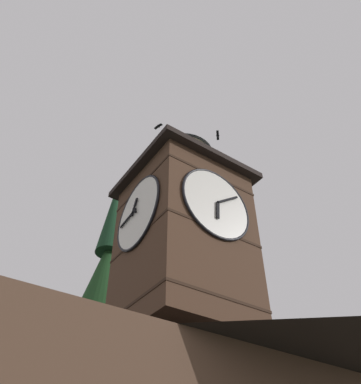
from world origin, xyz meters
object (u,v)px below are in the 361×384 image
pine_tree_behind (94,367)px  flying_bird_high (158,126)px  moon (119,342)px  flying_bird_low (218,136)px  clock_tower (184,233)px

pine_tree_behind → flying_bird_high: flying_bird_high is taller
moon → flying_bird_low: flying_bird_low is taller
flying_bird_high → flying_bird_low: (-1.99, 3.19, -2.56)m
flying_bird_high → flying_bird_low: bearing=122.0°
pine_tree_behind → flying_bird_high: size_ratio=29.93×
clock_tower → flying_bird_high: bearing=-102.4°
moon → flying_bird_high: bearing=66.6°
moon → flying_bird_high: 26.94m
moon → clock_tower: bearing=68.1°
flying_bird_high → flying_bird_low: 4.54m
clock_tower → moon: 31.35m
clock_tower → pine_tree_behind: 8.48m
pine_tree_behind → flying_bird_low: bearing=108.6°
clock_tower → flying_bird_low: flying_bird_low is taller
flying_bird_high → moon: bearing=-113.4°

